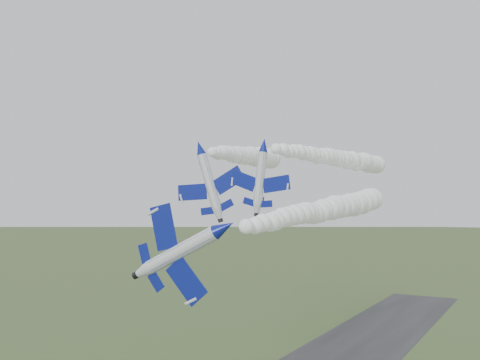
# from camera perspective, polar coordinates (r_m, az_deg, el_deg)

# --- Properties ---
(jet_lead) EXTENTS (5.60, 14.11, 10.44)m
(jet_lead) POSITION_cam_1_polar(r_m,az_deg,el_deg) (57.53, -1.69, -5.06)
(jet_lead) COLOR silver
(smoke_trail_jet_lead) EXTENTS (13.63, 75.54, 5.26)m
(smoke_trail_jet_lead) POSITION_cam_1_polar(r_m,az_deg,el_deg) (96.24, 9.49, -3.05)
(smoke_trail_jet_lead) COLOR white
(jet_pair_left) EXTENTS (11.64, 14.21, 4.52)m
(jet_pair_left) POSITION_cam_1_polar(r_m,az_deg,el_deg) (90.45, -4.34, 3.46)
(jet_pair_left) COLOR silver
(smoke_trail_jet_pair_left) EXTENTS (21.31, 66.78, 5.75)m
(smoke_trail_jet_pair_left) POSITION_cam_1_polar(r_m,az_deg,el_deg) (126.31, 0.92, 2.56)
(smoke_trail_jet_pair_left) COLOR white
(jet_pair_right) EXTENTS (10.21, 12.30, 3.10)m
(jet_pair_right) POSITION_cam_1_polar(r_m,az_deg,el_deg) (83.95, 2.53, 3.76)
(jet_pair_right) COLOR silver
(smoke_trail_jet_pair_right) EXTENTS (9.36, 70.83, 4.90)m
(smoke_trail_jet_pair_right) POSITION_cam_1_polar(r_m,az_deg,el_deg) (119.61, 10.54, 2.26)
(smoke_trail_jet_pair_right) COLOR white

